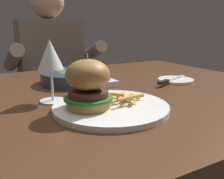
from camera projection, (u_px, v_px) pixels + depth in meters
The scene contains 10 objects.
dining_table at pixel (91, 115), 0.82m from camera, with size 1.35×0.97×0.74m.
main_plate at pixel (111, 107), 0.63m from camera, with size 0.29×0.29×0.01m, color white.
burger_sandwich at pixel (88, 84), 0.59m from camera, with size 0.12×0.12×0.13m.
fries_pile at pixel (125, 97), 0.66m from camera, with size 0.14×0.10×0.03m.
wine_glass at pixel (50, 57), 0.67m from camera, with size 0.07×0.07×0.17m.
bread_plate at pixel (176, 80), 0.95m from camera, with size 0.13×0.13×0.01m, color white.
table_knife at pixel (170, 80), 0.92m from camera, with size 0.19×0.08×0.01m.
butter_dish at pixel (105, 83), 0.87m from camera, with size 0.08×0.06×0.04m.
soup_bowl at pixel (74, 76), 0.93m from camera, with size 0.24×0.24×0.05m.
diner_person at pixel (53, 90), 1.53m from camera, with size 0.51×0.36×1.18m.
Camera 1 is at (-0.32, -0.71, 0.95)m, focal length 40.00 mm.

